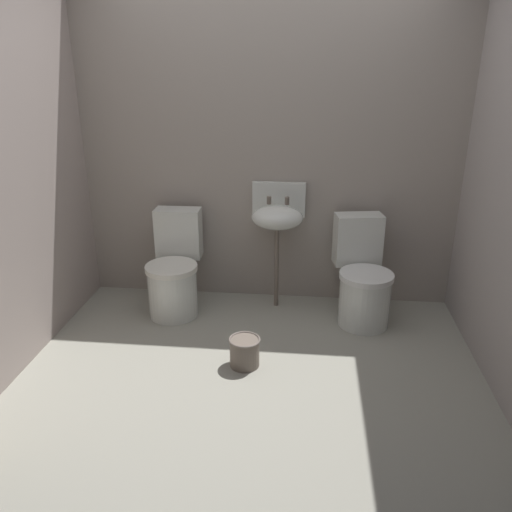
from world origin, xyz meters
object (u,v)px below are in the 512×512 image
(toilet_right, at_px, (362,281))
(sink, at_px, (278,216))
(bucket, at_px, (245,351))
(toilet_left, at_px, (175,273))

(toilet_right, bearing_deg, sink, -25.91)
(toilet_right, xyz_separation_m, bucket, (-0.81, -0.74, -0.22))
(toilet_left, relative_size, bucket, 3.70)
(sink, relative_size, bucket, 4.70)
(toilet_left, distance_m, bucket, 1.01)
(sink, xyz_separation_m, bucket, (-0.15, -0.93, -0.65))
(bucket, bearing_deg, toilet_left, 131.16)
(toilet_right, distance_m, sink, 0.82)
(bucket, bearing_deg, sink, 81.11)
(toilet_left, xyz_separation_m, sink, (0.79, 0.19, 0.43))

